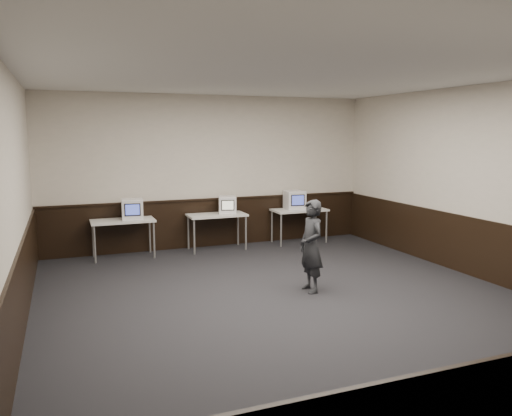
{
  "coord_description": "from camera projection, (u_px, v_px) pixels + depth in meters",
  "views": [
    {
      "loc": [
        -2.93,
        -6.2,
        2.4
      ],
      "look_at": [
        0.1,
        1.6,
        1.15
      ],
      "focal_mm": 35.0,
      "sensor_mm": 36.0,
      "label": 1
    }
  ],
  "objects": [
    {
      "name": "emac_left",
      "position": [
        132.0,
        209.0,
        9.67
      ],
      "size": [
        0.45,
        0.47,
        0.4
      ],
      "rotation": [
        0.0,
        0.0,
        -0.12
      ],
      "color": "white",
      "rests_on": "desk_left"
    },
    {
      "name": "ceiling",
      "position": [
        293.0,
        73.0,
        6.65
      ],
      "size": [
        8.0,
        8.0,
        0.0
      ],
      "primitive_type": "plane",
      "rotation": [
        3.14,
        0.0,
        0.0
      ],
      "color": "white",
      "rests_on": "back_wall"
    },
    {
      "name": "wainscot_right",
      "position": [
        480.0,
        249.0,
        8.29
      ],
      "size": [
        0.04,
        7.98,
        1.0
      ],
      "primitive_type": "cube",
      "color": "black",
      "rests_on": "right_wall"
    },
    {
      "name": "back_wall",
      "position": [
        211.0,
        172.0,
        10.57
      ],
      "size": [
        7.0,
        0.0,
        7.0
      ],
      "primitive_type": "plane",
      "rotation": [
        1.57,
        0.0,
        0.0
      ],
      "color": "beige",
      "rests_on": "ground"
    },
    {
      "name": "desk_left",
      "position": [
        123.0,
        223.0,
        9.66
      ],
      "size": [
        1.2,
        0.6,
        0.75
      ],
      "color": "silver",
      "rests_on": "ground"
    },
    {
      "name": "wainscot_back",
      "position": [
        212.0,
        223.0,
        10.72
      ],
      "size": [
        6.98,
        0.04,
        1.0
      ],
      "primitive_type": "cube",
      "color": "black",
      "rests_on": "back_wall"
    },
    {
      "name": "floor",
      "position": [
        290.0,
        303.0,
        7.12
      ],
      "size": [
        8.0,
        8.0,
        0.0
      ],
      "primitive_type": "plane",
      "color": "black",
      "rests_on": "ground"
    },
    {
      "name": "desk_right",
      "position": [
        299.0,
        212.0,
        11.02
      ],
      "size": [
        1.2,
        0.6,
        0.75
      ],
      "color": "silver",
      "rests_on": "ground"
    },
    {
      "name": "right_wall",
      "position": [
        486.0,
        183.0,
        8.14
      ],
      "size": [
        0.0,
        8.0,
        8.0
      ],
      "primitive_type": "plane",
      "rotation": [
        1.57,
        0.0,
        -1.57
      ],
      "color": "beige",
      "rests_on": "ground"
    },
    {
      "name": "desk_center",
      "position": [
        217.0,
        217.0,
        10.34
      ],
      "size": [
        1.2,
        0.6,
        0.75
      ],
      "color": "silver",
      "rests_on": "ground"
    },
    {
      "name": "wainscot_left",
      "position": [
        20.0,
        298.0,
        5.8
      ],
      "size": [
        0.04,
        7.98,
        1.0
      ],
      "primitive_type": "cube",
      "color": "black",
      "rests_on": "left_wall"
    },
    {
      "name": "left_wall",
      "position": [
        11.0,
        205.0,
        5.63
      ],
      "size": [
        0.0,
        8.0,
        8.0
      ],
      "primitive_type": "plane",
      "rotation": [
        1.57,
        0.0,
        1.57
      ],
      "color": "beige",
      "rests_on": "ground"
    },
    {
      "name": "emac_center",
      "position": [
        227.0,
        205.0,
        10.41
      ],
      "size": [
        0.44,
        0.46,
        0.36
      ],
      "rotation": [
        0.0,
        0.0,
        -0.27
      ],
      "color": "white",
      "rests_on": "desk_center"
    },
    {
      "name": "person",
      "position": [
        311.0,
        246.0,
        7.57
      ],
      "size": [
        0.35,
        0.52,
        1.42
      ],
      "primitive_type": "imported",
      "rotation": [
        0.0,
        0.0,
        -1.56
      ],
      "color": "#222326",
      "rests_on": "ground"
    },
    {
      "name": "emac_right",
      "position": [
        295.0,
        200.0,
        10.99
      ],
      "size": [
        0.45,
        0.48,
        0.41
      ],
      "rotation": [
        0.0,
        0.0,
        -0.11
      ],
      "color": "white",
      "rests_on": "desk_right"
    },
    {
      "name": "wainscot_rail",
      "position": [
        212.0,
        199.0,
        10.62
      ],
      "size": [
        6.98,
        0.06,
        0.04
      ],
      "primitive_type": "cube",
      "color": "black",
      "rests_on": "wainscot_back"
    }
  ]
}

